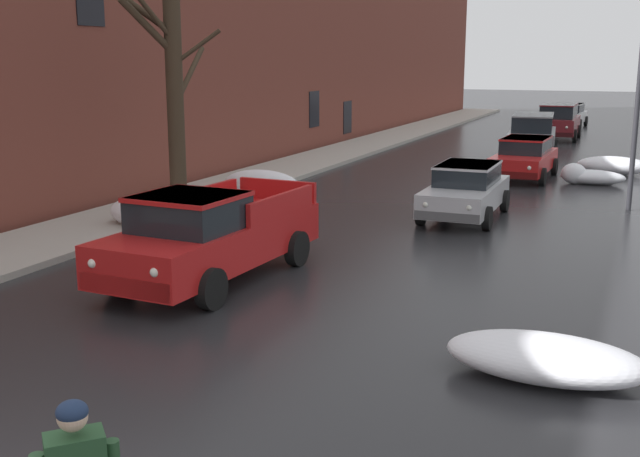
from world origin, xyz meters
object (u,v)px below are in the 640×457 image
street_lamp_post (639,88)px  sedan_silver_parked_kerbside_close (466,190)px  suv_maroon_queued_behind_truck (558,120)px  pickup_truck_red_approaching_near_lane (209,235)px  sedan_red_parked_kerbside_mid (525,157)px  sedan_white_at_far_intersection (569,115)px  bare_tree_second_along_sidewalk (174,94)px  suv_grey_parked_far_down_block (532,134)px

street_lamp_post → sedan_silver_parked_kerbside_close: bearing=-145.3°
sedan_silver_parked_kerbside_close → suv_maroon_queued_behind_truck: suv_maroon_queued_behind_truck is taller
pickup_truck_red_approaching_near_lane → street_lamp_post: street_lamp_post is taller
sedan_red_parked_kerbside_mid → street_lamp_post: street_lamp_post is taller
sedan_white_at_far_intersection → bare_tree_second_along_sidewalk: bearing=-101.0°
suv_maroon_queued_behind_truck → sedan_white_at_far_intersection: (-0.22, 7.91, -0.24)m
suv_maroon_queued_behind_truck → street_lamp_post: street_lamp_post is taller
sedan_red_parked_kerbside_mid → sedan_white_at_far_intersection: size_ratio=1.08×
sedan_silver_parked_kerbside_close → sedan_white_at_far_intersection: 29.54m
sedan_silver_parked_kerbside_close → suv_grey_parked_far_down_block: suv_grey_parked_far_down_block is taller
suv_grey_parked_far_down_block → suv_maroon_queued_behind_truck: same height
street_lamp_post → pickup_truck_red_approaching_near_lane: bearing=-124.1°
suv_grey_parked_far_down_block → street_lamp_post: size_ratio=0.79×
bare_tree_second_along_sidewalk → pickup_truck_red_approaching_near_lane: (3.50, -4.30, -2.37)m
bare_tree_second_along_sidewalk → street_lamp_post: 12.29m
sedan_red_parked_kerbside_mid → suv_maroon_queued_behind_truck: (-0.40, 14.04, 0.23)m
suv_maroon_queued_behind_truck → street_lamp_post: bearing=-78.1°
suv_maroon_queued_behind_truck → sedan_white_at_far_intersection: size_ratio=1.08×
bare_tree_second_along_sidewalk → suv_grey_parked_far_down_block: size_ratio=1.28×
pickup_truck_red_approaching_near_lane → suv_maroon_queued_behind_truck: suv_maroon_queued_behind_truck is taller
bare_tree_second_along_sidewalk → suv_maroon_queued_behind_truck: 26.05m
bare_tree_second_along_sidewalk → pickup_truck_red_approaching_near_lane: bare_tree_second_along_sidewalk is taller
pickup_truck_red_approaching_near_lane → sedan_red_parked_kerbside_mid: size_ratio=1.20×
pickup_truck_red_approaching_near_lane → sedan_red_parked_kerbside_mid: 15.75m
sedan_white_at_far_intersection → sedan_silver_parked_kerbside_close: bearing=-89.5°
bare_tree_second_along_sidewalk → sedan_white_at_far_intersection: bare_tree_second_along_sidewalk is taller
pickup_truck_red_approaching_near_lane → suv_maroon_queued_behind_truck: bearing=83.9°
suv_grey_parked_far_down_block → street_lamp_post: bearing=-69.1°
sedan_red_parked_kerbside_mid → sedan_silver_parked_kerbside_close: bearing=-92.9°
pickup_truck_red_approaching_near_lane → bare_tree_second_along_sidewalk: bearing=129.2°
sedan_silver_parked_kerbside_close → bare_tree_second_along_sidewalk: bearing=-152.5°
suv_grey_parked_far_down_block → sedan_white_at_far_intersection: (-0.02, 15.86, -0.24)m
sedan_silver_parked_kerbside_close → sedan_red_parked_kerbside_mid: (0.38, 7.59, 0.00)m
street_lamp_post → suv_maroon_queued_behind_truck: bearing=101.9°
pickup_truck_red_approaching_near_lane → suv_grey_parked_far_down_block: size_ratio=1.13×
sedan_red_parked_kerbside_mid → sedan_white_at_far_intersection: bearing=91.6°
bare_tree_second_along_sidewalk → sedan_red_parked_kerbside_mid: bare_tree_second_along_sidewalk is taller
suv_maroon_queued_behind_truck → bare_tree_second_along_sidewalk: bearing=-104.8°
bare_tree_second_along_sidewalk → suv_maroon_queued_behind_truck: size_ratio=1.36×
pickup_truck_red_approaching_near_lane → sedan_silver_parked_kerbside_close: bearing=67.9°
sedan_red_parked_kerbside_mid → suv_maroon_queued_behind_truck: 14.05m
sedan_silver_parked_kerbside_close → suv_grey_parked_far_down_block: 13.68m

